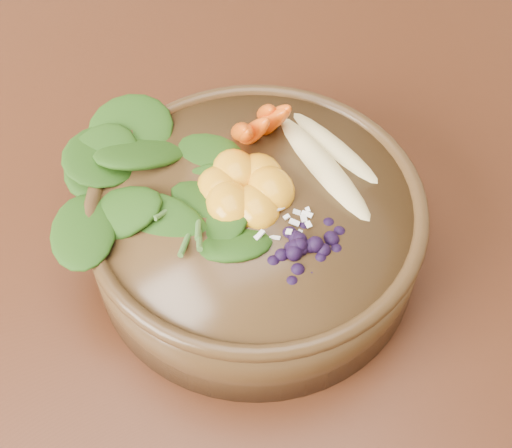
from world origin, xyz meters
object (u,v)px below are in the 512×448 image
Objects in this scene: dining_table at (2,350)px; mandarin_cluster at (245,177)px; carrot_cluster at (251,92)px; banana_halves at (330,146)px; blueberry_pile at (305,234)px; stoneware_bowl at (256,231)px; kale_heap at (170,167)px.

mandarin_cluster is (0.26, -0.03, 0.19)m from dining_table.
carrot_cluster reaches higher than banana_halves.
carrot_cluster is 0.87× the size of mandarin_cluster.
mandarin_cluster reaches higher than banana_halves.
carrot_cluster is 0.15m from blueberry_pile.
stoneware_bowl is 0.09m from blueberry_pile.
kale_heap reaches higher than dining_table.
mandarin_cluster is (0.06, -0.03, -0.01)m from kale_heap.
kale_heap is at bearing 151.81° from mandarin_cluster.
carrot_cluster is 0.47× the size of banana_halves.
carrot_cluster reaches higher than mandarin_cluster.
kale_heap is at bearing 125.40° from blueberry_pile.
banana_halves is at bearing -4.54° from dining_table.
banana_halves is at bearing -66.94° from carrot_cluster.
kale_heap is 0.15m from banana_halves.
kale_heap is at bearing -0.62° from dining_table.
banana_halves is 1.26× the size of blueberry_pile.
kale_heap is at bearing -169.49° from carrot_cluster.
mandarin_cluster is at bearing 97.26° from stoneware_bowl.
stoneware_bowl is (0.26, -0.05, 0.13)m from dining_table.
kale_heap is (0.20, -0.00, 0.20)m from dining_table.
stoneware_bowl is 1.53× the size of kale_heap.
stoneware_bowl reaches higher than dining_table.
blueberry_pile reaches higher than dining_table.
carrot_cluster reaches higher than dining_table.
banana_halves reaches higher than stoneware_bowl.
stoneware_bowl is 0.13m from carrot_cluster.
carrot_cluster is at bearing 69.91° from stoneware_bowl.
carrot_cluster is (0.09, 0.04, 0.02)m from kale_heap.
kale_heap reaches higher than banana_halves.
banana_halves is (0.05, -0.07, -0.03)m from carrot_cluster.
dining_table is 0.32m from mandarin_cluster.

